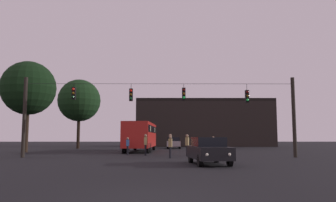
% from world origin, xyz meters
% --- Properties ---
extents(ground_plane, '(168.00, 168.00, 0.00)m').
position_xyz_m(ground_plane, '(0.00, 24.50, 0.00)').
color(ground_plane, black).
rests_on(ground_plane, ground).
extents(overhead_signal_span, '(20.91, 0.44, 6.13)m').
position_xyz_m(overhead_signal_span, '(-0.01, 16.89, 3.60)').
color(overhead_signal_span, black).
rests_on(overhead_signal_span, ground).
extents(city_bus, '(2.92, 11.09, 3.00)m').
position_xyz_m(city_bus, '(-2.19, 27.33, 1.87)').
color(city_bus, '#B21E19').
rests_on(city_bus, ground).
extents(car_near_right, '(2.21, 4.46, 1.52)m').
position_xyz_m(car_near_right, '(2.91, 10.37, 0.80)').
color(car_near_right, black).
rests_on(car_near_right, ground).
extents(car_far_left, '(1.88, 4.37, 1.52)m').
position_xyz_m(car_far_left, '(1.54, 36.80, 0.80)').
color(car_far_left, '#99999E').
rests_on(car_far_left, ground).
extents(pedestrian_crossing_left, '(0.33, 0.41, 1.75)m').
position_xyz_m(pedestrian_crossing_left, '(2.21, 18.58, 0.99)').
color(pedestrian_crossing_left, black).
rests_on(pedestrian_crossing_left, ground).
extents(pedestrian_crossing_center, '(0.32, 0.41, 1.51)m').
position_xyz_m(pedestrian_crossing_center, '(-2.86, 20.88, 0.84)').
color(pedestrian_crossing_center, black).
rests_on(pedestrian_crossing_center, ground).
extents(pedestrian_crossing_right, '(0.30, 0.40, 1.77)m').
position_xyz_m(pedestrian_crossing_right, '(-1.21, 19.62, 1.01)').
color(pedestrian_crossing_right, black).
rests_on(pedestrian_crossing_right, ground).
extents(pedestrian_near_bus, '(0.30, 0.40, 1.63)m').
position_xyz_m(pedestrian_near_bus, '(0.82, 15.97, 0.92)').
color(pedestrian_near_bus, black).
rests_on(pedestrian_near_bus, ground).
extents(pedestrian_trailing, '(0.35, 0.42, 1.58)m').
position_xyz_m(pedestrian_trailing, '(4.48, 19.67, 0.89)').
color(pedestrian_trailing, black).
rests_on(pedestrian_trailing, ground).
extents(pedestrian_far_side, '(0.28, 0.39, 1.78)m').
position_xyz_m(pedestrian_far_side, '(0.87, 19.58, 1.02)').
color(pedestrian_far_side, black).
rests_on(pedestrian_far_side, ground).
extents(corner_building, '(22.47, 10.38, 7.78)m').
position_xyz_m(corner_building, '(6.94, 49.67, 3.89)').
color(corner_building, black).
rests_on(corner_building, ground).
extents(tree_left_silhouette, '(5.71, 5.71, 9.36)m').
position_xyz_m(tree_left_silhouette, '(-11.31, 36.64, 6.48)').
color(tree_left_silhouette, black).
rests_on(tree_left_silhouette, ground).
extents(tree_behind_building, '(5.53, 5.53, 9.33)m').
position_xyz_m(tree_behind_building, '(-13.69, 25.57, 6.55)').
color(tree_behind_building, '#2D2116').
rests_on(tree_behind_building, ground).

